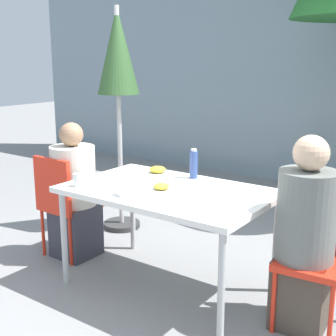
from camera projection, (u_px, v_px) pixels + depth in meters
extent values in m
plane|color=gray|center=(168.00, 286.00, 3.46)|extent=(24.00, 24.00, 0.00)
cube|color=gray|center=(328.00, 70.00, 5.83)|extent=(10.00, 0.20, 3.00)
cube|color=white|center=(168.00, 191.00, 3.29)|extent=(1.44, 0.91, 0.04)
cylinder|color=#B7B7B7|center=(64.00, 238.00, 3.44)|extent=(0.04, 0.04, 0.71)
cylinder|color=#B7B7B7|center=(221.00, 289.00, 2.70)|extent=(0.04, 0.04, 0.71)
cylinder|color=#B7B7B7|center=(133.00, 210.00, 4.07)|extent=(0.04, 0.04, 0.71)
cylinder|color=#B7B7B7|center=(276.00, 245.00, 3.32)|extent=(0.04, 0.04, 0.71)
cube|color=red|center=(71.00, 206.00, 3.95)|extent=(0.40, 0.40, 0.04)
cube|color=red|center=(52.00, 184.00, 3.75)|extent=(0.40, 0.04, 0.42)
cylinder|color=red|center=(73.00, 221.00, 4.23)|extent=(0.03, 0.03, 0.41)
cylinder|color=red|center=(100.00, 229.00, 4.04)|extent=(0.03, 0.03, 0.41)
cylinder|color=red|center=(43.00, 232.00, 3.97)|extent=(0.03, 0.03, 0.41)
cylinder|color=red|center=(71.00, 241.00, 3.77)|extent=(0.03, 0.03, 0.41)
cube|color=#383842|center=(76.00, 230.00, 3.97)|extent=(0.33, 0.33, 0.45)
cylinder|color=beige|center=(73.00, 176.00, 3.86)|extent=(0.37, 0.37, 0.50)
sphere|color=#9E7556|center=(71.00, 134.00, 3.78)|extent=(0.19, 0.19, 0.19)
cube|color=red|center=(311.00, 263.00, 2.85)|extent=(0.43, 0.43, 0.04)
cube|color=red|center=(322.00, 219.00, 2.95)|extent=(0.40, 0.07, 0.42)
cylinder|color=red|center=(331.00, 317.00, 2.67)|extent=(0.03, 0.03, 0.41)
cylinder|color=red|center=(273.00, 302.00, 2.85)|extent=(0.03, 0.03, 0.41)
cylinder|color=red|center=(290.00, 280.00, 3.13)|extent=(0.03, 0.03, 0.41)
cube|color=#473D33|center=(301.00, 292.00, 2.92)|extent=(0.35, 0.35, 0.45)
cylinder|color=slate|center=(307.00, 216.00, 2.80)|extent=(0.36, 0.36, 0.55)
sphere|color=beige|center=(311.00, 153.00, 2.71)|extent=(0.21, 0.21, 0.21)
cylinder|color=#333333|center=(122.00, 225.00, 4.67)|extent=(0.36, 0.36, 0.05)
cylinder|color=#BCBCBC|center=(119.00, 122.00, 4.43)|extent=(0.04, 0.04, 2.11)
cone|color=#2D5128|center=(118.00, 50.00, 4.27)|extent=(0.39, 0.39, 0.79)
cylinder|color=white|center=(162.00, 190.00, 3.22)|extent=(0.20, 0.20, 0.01)
ellipsoid|color=gold|center=(162.00, 186.00, 3.22)|extent=(0.11, 0.11, 0.04)
cylinder|color=white|center=(158.00, 173.00, 3.69)|extent=(0.23, 0.23, 0.01)
ellipsoid|color=gold|center=(158.00, 169.00, 3.68)|extent=(0.13, 0.13, 0.05)
cylinder|color=#334C8E|center=(194.00, 165.00, 3.55)|extent=(0.06, 0.06, 0.21)
cylinder|color=white|center=(194.00, 150.00, 3.53)|extent=(0.04, 0.04, 0.02)
cylinder|color=white|center=(78.00, 180.00, 3.34)|extent=(0.08, 0.08, 0.09)
cylinder|color=white|center=(127.00, 191.00, 3.14)|extent=(0.15, 0.15, 0.05)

